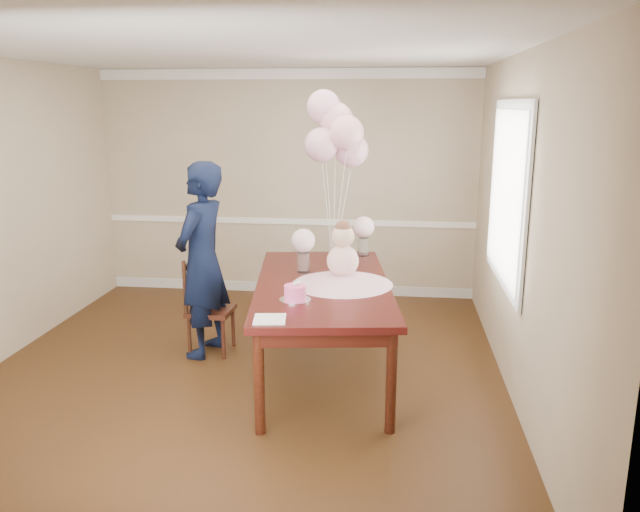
% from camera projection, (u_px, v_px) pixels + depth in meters
% --- Properties ---
extents(floor, '(4.50, 5.00, 0.00)m').
position_uv_depth(floor, '(241.00, 376.00, 5.40)').
color(floor, '#311B0C').
rests_on(floor, ground).
extents(ceiling, '(4.50, 5.00, 0.02)m').
position_uv_depth(ceiling, '(230.00, 49.00, 4.76)').
color(ceiling, silver).
rests_on(ceiling, wall_back).
extents(wall_back, '(4.50, 0.02, 2.70)m').
position_uv_depth(wall_back, '(288.00, 184.00, 7.49)').
color(wall_back, tan).
rests_on(wall_back, floor).
extents(wall_front, '(4.50, 0.02, 2.70)m').
position_uv_depth(wall_front, '(92.00, 331.00, 2.67)').
color(wall_front, tan).
rests_on(wall_front, floor).
extents(wall_right, '(0.02, 5.00, 2.70)m').
position_uv_depth(wall_right, '(520.00, 229.00, 4.82)').
color(wall_right, tan).
rests_on(wall_right, floor).
extents(chair_rail_trim, '(4.50, 0.02, 0.07)m').
position_uv_depth(chair_rail_trim, '(288.00, 221.00, 7.59)').
color(chair_rail_trim, white).
rests_on(chair_rail_trim, wall_back).
extents(crown_molding, '(4.50, 0.02, 0.12)m').
position_uv_depth(crown_molding, '(286.00, 74.00, 7.18)').
color(crown_molding, white).
rests_on(crown_molding, wall_back).
extents(baseboard_trim, '(4.50, 0.02, 0.12)m').
position_uv_depth(baseboard_trim, '(289.00, 287.00, 7.79)').
color(baseboard_trim, silver).
rests_on(baseboard_trim, floor).
extents(window_frame, '(0.02, 1.66, 1.56)m').
position_uv_depth(window_frame, '(508.00, 194.00, 5.26)').
color(window_frame, silver).
rests_on(window_frame, wall_right).
extents(window_blinds, '(0.01, 1.50, 1.40)m').
position_uv_depth(window_blinds, '(505.00, 194.00, 5.26)').
color(window_blinds, silver).
rests_on(window_blinds, wall_right).
extents(dining_table_top, '(1.39, 2.34, 0.06)m').
position_uv_depth(dining_table_top, '(323.00, 285.00, 5.27)').
color(dining_table_top, black).
rests_on(dining_table_top, table_leg_fl).
extents(table_apron, '(1.27, 2.22, 0.11)m').
position_uv_depth(table_apron, '(323.00, 295.00, 5.29)').
color(table_apron, black).
rests_on(table_apron, table_leg_fl).
extents(table_leg_fl, '(0.09, 0.09, 0.77)m').
position_uv_depth(table_leg_fl, '(259.00, 383.00, 4.37)').
color(table_leg_fl, black).
rests_on(table_leg_fl, floor).
extents(table_leg_fr, '(0.09, 0.09, 0.77)m').
position_uv_depth(table_leg_fr, '(391.00, 382.00, 4.39)').
color(table_leg_fr, black).
rests_on(table_leg_fr, floor).
extents(table_leg_bl, '(0.09, 0.09, 0.77)m').
position_uv_depth(table_leg_bl, '(275.00, 296.00, 6.35)').
color(table_leg_bl, black).
rests_on(table_leg_bl, floor).
extents(table_leg_br, '(0.09, 0.09, 0.77)m').
position_uv_depth(table_leg_br, '(366.00, 296.00, 6.36)').
color(table_leg_br, black).
rests_on(table_leg_br, floor).
extents(baby_skirt, '(0.94, 0.94, 0.11)m').
position_uv_depth(baby_skirt, '(343.00, 277.00, 5.20)').
color(baby_skirt, '#E1A5BC').
rests_on(baby_skirt, dining_table_top).
extents(baby_torso, '(0.27, 0.27, 0.27)m').
position_uv_depth(baby_torso, '(343.00, 261.00, 5.16)').
color(baby_torso, '#FFA1BF').
rests_on(baby_torso, baby_skirt).
extents(baby_head, '(0.19, 0.19, 0.19)m').
position_uv_depth(baby_head, '(343.00, 236.00, 5.11)').
color(baby_head, beige).
rests_on(baby_head, baby_torso).
extents(baby_hair, '(0.13, 0.13, 0.13)m').
position_uv_depth(baby_hair, '(343.00, 228.00, 5.10)').
color(baby_hair, brown).
rests_on(baby_hair, baby_head).
extents(cake_platter, '(0.27, 0.27, 0.01)m').
position_uv_depth(cake_platter, '(295.00, 300.00, 4.78)').
color(cake_platter, white).
rests_on(cake_platter, dining_table_top).
extents(birthday_cake, '(0.19, 0.19, 0.11)m').
position_uv_depth(birthday_cake, '(295.00, 292.00, 4.76)').
color(birthday_cake, '#FD509E').
rests_on(birthday_cake, cake_platter).
extents(cake_flower_a, '(0.03, 0.03, 0.03)m').
position_uv_depth(cake_flower_a, '(295.00, 283.00, 4.74)').
color(cake_flower_a, silver).
rests_on(cake_flower_a, birthday_cake).
extents(cake_flower_b, '(0.03, 0.03, 0.03)m').
position_uv_depth(cake_flower_b, '(299.00, 282.00, 4.77)').
color(cake_flower_b, white).
rests_on(cake_flower_b, birthday_cake).
extents(rose_vase_near, '(0.12, 0.12, 0.18)m').
position_uv_depth(rose_vase_near, '(303.00, 262.00, 5.56)').
color(rose_vase_near, white).
rests_on(rose_vase_near, dining_table_top).
extents(roses_near, '(0.21, 0.21, 0.21)m').
position_uv_depth(roses_near, '(303.00, 241.00, 5.51)').
color(roses_near, silver).
rests_on(roses_near, rose_vase_near).
extents(rose_vase_far, '(0.12, 0.12, 0.18)m').
position_uv_depth(rose_vase_far, '(363.00, 247.00, 6.16)').
color(rose_vase_far, white).
rests_on(rose_vase_far, dining_table_top).
extents(roses_far, '(0.21, 0.21, 0.21)m').
position_uv_depth(roses_far, '(364.00, 227.00, 6.11)').
color(roses_far, white).
rests_on(roses_far, rose_vase_far).
extents(napkin, '(0.25, 0.25, 0.01)m').
position_uv_depth(napkin, '(270.00, 319.00, 4.34)').
color(napkin, white).
rests_on(napkin, dining_table_top).
extents(balloon_weight, '(0.05, 0.05, 0.02)m').
position_uv_depth(balloon_weight, '(333.00, 263.00, 5.85)').
color(balloon_weight, silver).
rests_on(balloon_weight, dining_table_top).
extents(balloon_a, '(0.31, 0.31, 0.31)m').
position_uv_depth(balloon_a, '(321.00, 145.00, 5.59)').
color(balloon_a, '#E8A4C3').
rests_on(balloon_a, balloon_ribbon_a).
extents(balloon_b, '(0.31, 0.31, 0.31)m').
position_uv_depth(balloon_b, '(347.00, 133.00, 5.51)').
color(balloon_b, '#F3ACBB').
rests_on(balloon_b, balloon_ribbon_b).
extents(balloon_c, '(0.31, 0.31, 0.31)m').
position_uv_depth(balloon_c, '(336.00, 119.00, 5.65)').
color(balloon_c, '#EAA6BC').
rests_on(balloon_c, balloon_ribbon_c).
extents(balloon_d, '(0.31, 0.31, 0.31)m').
position_uv_depth(balloon_d, '(324.00, 107.00, 5.64)').
color(balloon_d, '#F4ADD1').
rests_on(balloon_d, balloon_ribbon_d).
extents(balloon_e, '(0.31, 0.31, 0.31)m').
position_uv_depth(balloon_e, '(351.00, 150.00, 5.69)').
color(balloon_e, '#E9A5C1').
rests_on(balloon_e, balloon_ribbon_e).
extents(balloon_ribbon_a, '(0.10, 0.02, 0.92)m').
position_uv_depth(balloon_ribbon_a, '(327.00, 214.00, 5.74)').
color(balloon_ribbon_a, white).
rests_on(balloon_ribbon_a, balloon_weight).
extents(balloon_ribbon_b, '(0.12, 0.04, 1.03)m').
position_uv_depth(balloon_ribbon_b, '(340.00, 209.00, 5.70)').
color(balloon_ribbon_b, white).
rests_on(balloon_ribbon_b, balloon_weight).
extents(balloon_ribbon_c, '(0.01, 0.11, 1.15)m').
position_uv_depth(balloon_ribbon_c, '(334.00, 201.00, 5.77)').
color(balloon_ribbon_c, white).
rests_on(balloon_ribbon_c, balloon_weight).
extents(balloon_ribbon_d, '(0.11, 0.10, 1.25)m').
position_uv_depth(balloon_ribbon_d, '(328.00, 195.00, 5.77)').
color(balloon_ribbon_d, white).
rests_on(balloon_ribbon_d, balloon_weight).
extents(balloon_ribbon_e, '(0.14, 0.10, 0.86)m').
position_uv_depth(balloon_ribbon_e, '(342.00, 216.00, 5.79)').
color(balloon_ribbon_e, white).
rests_on(balloon_ribbon_e, balloon_weight).
extents(dining_chair_seat, '(0.41, 0.41, 0.05)m').
position_uv_depth(dining_chair_seat, '(211.00, 311.00, 5.85)').
color(dining_chair_seat, '#35160E').
rests_on(dining_chair_seat, chair_leg_fl).
extents(chair_leg_fl, '(0.04, 0.04, 0.39)m').
position_uv_depth(chair_leg_fl, '(189.00, 337.00, 5.77)').
color(chair_leg_fl, '#33180E').
rests_on(chair_leg_fl, floor).
extents(chair_leg_fr, '(0.04, 0.04, 0.39)m').
position_uv_depth(chair_leg_fr, '(223.00, 339.00, 5.72)').
color(chair_leg_fr, black).
rests_on(chair_leg_fr, floor).
extents(chair_leg_bl, '(0.04, 0.04, 0.39)m').
position_uv_depth(chair_leg_bl, '(201.00, 325.00, 6.08)').
color(chair_leg_bl, '#3C2210').
rests_on(chair_leg_bl, floor).
extents(chair_leg_br, '(0.04, 0.04, 0.39)m').
position_uv_depth(chair_leg_br, '(233.00, 327.00, 6.03)').
color(chair_leg_br, '#35160E').
rests_on(chair_leg_br, floor).
extents(chair_back_post_l, '(0.04, 0.04, 0.50)m').
position_uv_depth(chair_back_post_l, '(185.00, 288.00, 5.66)').
color(chair_back_post_l, '#321A0D').
rests_on(chair_back_post_l, dining_chair_seat).
extents(chair_back_post_r, '(0.04, 0.04, 0.50)m').
position_uv_depth(chair_back_post_r, '(197.00, 278.00, 5.97)').
color(chair_back_post_r, '#3C1B10').
rests_on(chair_back_post_r, dining_chair_seat).
extents(chair_slat_low, '(0.04, 0.36, 0.05)m').
position_uv_depth(chair_slat_low, '(192.00, 294.00, 5.84)').
color(chair_slat_low, '#3C1C10').
rests_on(chair_slat_low, dining_chair_seat).
extents(chair_slat_mid, '(0.04, 0.36, 0.05)m').
position_uv_depth(chair_slat_mid, '(191.00, 279.00, 5.81)').
color(chair_slat_mid, '#35130E').
rests_on(chair_slat_mid, dining_chair_seat).
extents(chair_slat_top, '(0.04, 0.36, 0.05)m').
position_uv_depth(chair_slat_top, '(190.00, 264.00, 5.77)').
color(chair_slat_top, '#34170E').
rests_on(chair_slat_top, dining_chair_seat).
extents(woman, '(0.56, 0.73, 1.80)m').
position_uv_depth(woman, '(202.00, 260.00, 5.70)').
color(woman, black).
rests_on(woman, floor).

